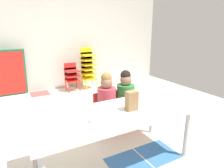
# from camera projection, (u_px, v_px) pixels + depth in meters

# --- Properties ---
(ground_plane) EXTENTS (6.13, 5.07, 0.02)m
(ground_plane) POSITION_uv_depth(u_px,v_px,m) (96.00, 131.00, 3.03)
(ground_plane) COLOR silver
(back_wall) EXTENTS (6.13, 0.10, 2.54)m
(back_wall) POSITION_uv_depth(u_px,v_px,m) (52.00, 38.00, 4.82)
(back_wall) COLOR beige
(back_wall) RESTS_ON ground_plane
(craft_table) EXTENTS (1.80, 0.75, 0.61)m
(craft_table) POSITION_uv_depth(u_px,v_px,m) (113.00, 117.00, 2.16)
(craft_table) COLOR white
(craft_table) RESTS_ON ground_plane
(seated_child_near_camera) EXTENTS (0.32, 0.31, 0.92)m
(seated_child_near_camera) POSITION_uv_depth(u_px,v_px,m) (106.00, 98.00, 2.78)
(seated_child_near_camera) COLOR red
(seated_child_near_camera) RESTS_ON ground_plane
(seated_child_middle_seat) EXTENTS (0.32, 0.31, 0.92)m
(seated_child_middle_seat) POSITION_uv_depth(u_px,v_px,m) (125.00, 95.00, 2.93)
(seated_child_middle_seat) COLOR red
(seated_child_middle_seat) RESTS_ON ground_plane
(kid_chair_red_stack) EXTENTS (0.32, 0.30, 0.68)m
(kid_chair_red_stack) POSITION_uv_depth(u_px,v_px,m) (72.00, 75.00, 4.88)
(kid_chair_red_stack) COLOR red
(kid_chair_red_stack) RESTS_ON ground_plane
(kid_chair_yellow_stack) EXTENTS (0.32, 0.30, 1.04)m
(kid_chair_yellow_stack) POSITION_uv_depth(u_px,v_px,m) (88.00, 66.00, 5.04)
(kid_chair_yellow_stack) COLOR yellow
(kid_chair_yellow_stack) RESTS_ON ground_plane
(folded_activity_table) EXTENTS (0.90, 0.29, 1.09)m
(folded_activity_table) POSITION_uv_depth(u_px,v_px,m) (4.00, 74.00, 4.32)
(folded_activity_table) COLOR #19724C
(folded_activity_table) RESTS_ON ground_plane
(paper_bag_brown) EXTENTS (0.13, 0.09, 0.22)m
(paper_bag_brown) POSITION_uv_depth(u_px,v_px,m) (132.00, 101.00, 2.20)
(paper_bag_brown) COLOR #9E754C
(paper_bag_brown) RESTS_ON craft_table
(paper_plate_near_edge) EXTENTS (0.18, 0.18, 0.01)m
(paper_plate_near_edge) POSITION_uv_depth(u_px,v_px,m) (93.00, 122.00, 1.94)
(paper_plate_near_edge) COLOR white
(paper_plate_near_edge) RESTS_ON craft_table
(paper_plate_center_table) EXTENTS (0.18, 0.18, 0.01)m
(paper_plate_center_table) POSITION_uv_depth(u_px,v_px,m) (67.00, 116.00, 2.06)
(paper_plate_center_table) COLOR white
(paper_plate_center_table) RESTS_ON craft_table
(donut_powdered_on_plate) EXTENTS (0.10, 0.10, 0.03)m
(donut_powdered_on_plate) POSITION_uv_depth(u_px,v_px,m) (93.00, 120.00, 1.94)
(donut_powdered_on_plate) COLOR white
(donut_powdered_on_plate) RESTS_ON craft_table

